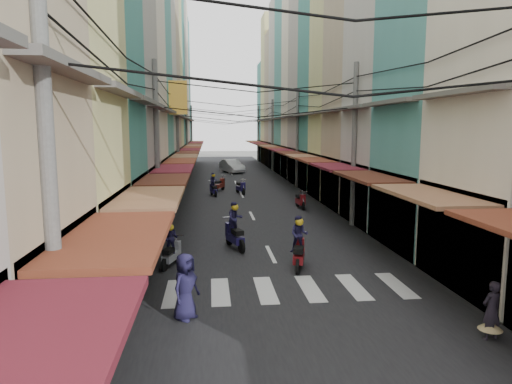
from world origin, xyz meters
TOP-DOWN VIEW (x-y plane):
  - ground at (0.00, 0.00)m, footprint 160.00×160.00m
  - road at (0.00, 20.00)m, footprint 10.00×80.00m
  - sidewalk_left at (-6.50, 20.00)m, footprint 3.00×80.00m
  - sidewalk_right at (6.50, 20.00)m, footprint 3.00×80.00m
  - crosswalk at (-0.00, -6.00)m, footprint 7.55×2.40m
  - building_row_left at (-7.92, 16.56)m, footprint 7.80×67.67m
  - building_row_right at (7.92, 16.45)m, footprint 7.80×68.98m
  - utility_poles at (0.00, 15.01)m, footprint 10.20×66.13m
  - white_car at (0.12, 31.42)m, footprint 5.64×3.53m
  - bicycle at (6.27, -0.87)m, footprint 1.51×0.90m
  - moving_scooters at (-0.85, 4.41)m, footprint 7.43×22.31m
  - parked_scooters at (3.60, -3.20)m, footprint 13.14×12.14m
  - pedestrians at (-4.29, 0.39)m, footprint 11.81×20.30m
  - traffic_sign at (5.87, 0.59)m, footprint 0.10×0.71m

SIDE VIEW (x-z plane):
  - ground at x=0.00m, z-range 0.00..0.00m
  - white_car at x=0.12m, z-range -0.93..0.93m
  - bicycle at x=6.27m, z-range -0.49..0.49m
  - road at x=0.00m, z-range 0.00..0.02m
  - crosswalk at x=0.00m, z-range 0.02..0.03m
  - sidewalk_left at x=-6.50m, z-range 0.00..0.06m
  - sidewalk_right at x=6.50m, z-range 0.00..0.06m
  - parked_scooters at x=3.60m, z-range -0.03..0.94m
  - moving_scooters at x=-0.85m, z-range -0.44..1.52m
  - pedestrians at x=-4.29m, z-range -0.08..2.17m
  - traffic_sign at x=5.87m, z-range 0.78..4.02m
  - utility_poles at x=0.00m, z-range 2.49..10.69m
  - building_row_right at x=7.92m, z-range -1.89..20.71m
  - building_row_left at x=-7.92m, z-range -2.07..21.63m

